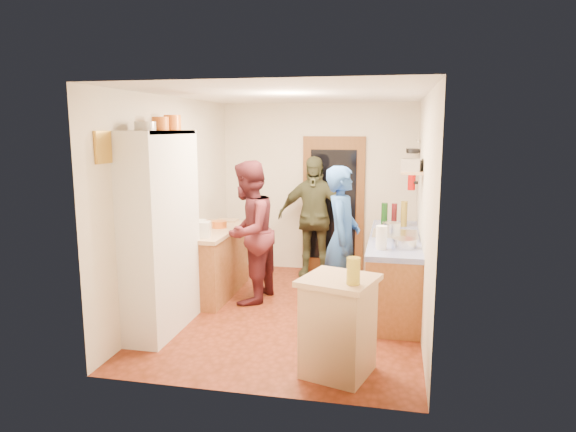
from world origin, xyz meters
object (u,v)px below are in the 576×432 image
(person_hob, at_px, (345,239))
(person_left, at_px, (252,232))
(hutch_body, at_px, (161,233))
(person_back, at_px, (314,218))
(right_counter_base, at_px, (394,273))
(island_base, at_px, (338,329))

(person_hob, xyz_separation_m, person_left, (-1.20, 0.09, 0.02))
(hutch_body, relative_size, person_back, 1.21)
(hutch_body, distance_m, right_counter_base, 2.90)
(hutch_body, xyz_separation_m, person_back, (1.31, 2.35, -0.19))
(person_left, bearing_deg, hutch_body, -23.63)
(hutch_body, xyz_separation_m, right_counter_base, (2.50, 1.30, -0.68))
(person_left, height_order, person_back, person_left)
(person_hob, distance_m, person_back, 1.42)
(right_counter_base, bearing_deg, person_back, 138.50)
(person_hob, height_order, person_left, person_left)
(right_counter_base, xyz_separation_m, person_back, (-1.19, 1.05, 0.49))
(hutch_body, bearing_deg, person_left, 58.47)
(island_base, height_order, person_hob, person_hob)
(right_counter_base, relative_size, person_hob, 1.24)
(island_base, relative_size, person_left, 0.47)
(island_base, relative_size, person_back, 0.47)
(person_left, bearing_deg, island_base, 43.94)
(person_left, bearing_deg, right_counter_base, 102.93)
(island_base, height_order, person_left, person_left)
(person_hob, bearing_deg, person_left, 88.28)
(island_base, xyz_separation_m, person_back, (-0.70, 3.02, 0.48))
(person_hob, bearing_deg, hutch_body, 121.47)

